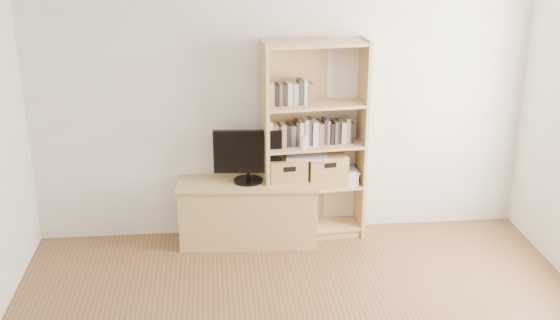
{
  "coord_description": "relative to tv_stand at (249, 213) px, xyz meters",
  "views": [
    {
      "loc": [
        -0.62,
        -3.57,
        2.91
      ],
      "look_at": [
        -0.08,
        1.9,
        0.92
      ],
      "focal_mm": 45.0,
      "sensor_mm": 36.0,
      "label": 1
    }
  ],
  "objects": [
    {
      "name": "baby_monitor",
      "position": [
        0.51,
        -0.04,
        0.67
      ],
      "size": [
        0.05,
        0.03,
        0.1
      ],
      "primitive_type": "cube",
      "rotation": [
        0.0,
        0.0,
        -0.01
      ],
      "color": "white",
      "rests_on": "bookshelf"
    },
    {
      "name": "magazine_stack",
      "position": [
        0.92,
        0.09,
        0.28
      ],
      "size": [
        0.17,
        0.24,
        0.11
      ],
      "primitive_type": "cube",
      "rotation": [
        0.0,
        0.0,
        0.03
      ],
      "color": "beige",
      "rests_on": "bookshelf"
    },
    {
      "name": "basket_left",
      "position": [
        0.36,
        0.04,
        0.37
      ],
      "size": [
        0.35,
        0.29,
        0.28
      ],
      "primitive_type": "cube",
      "rotation": [
        0.0,
        0.0,
        0.05
      ],
      "color": "olive",
      "rests_on": "bookshelf"
    },
    {
      "name": "tv_stand",
      "position": [
        0.0,
        0.0,
        0.0
      ],
      "size": [
        1.26,
        0.55,
        0.56
      ],
      "primitive_type": "cube",
      "rotation": [
        0.0,
        0.0,
        -0.07
      ],
      "color": "tan",
      "rests_on": "floor"
    },
    {
      "name": "books_row_mid",
      "position": [
        0.6,
        0.09,
        0.72
      ],
      "size": [
        0.78,
        0.24,
        0.21
      ],
      "primitive_type": "cube",
      "rotation": [
        0.0,
        0.0,
        0.12
      ],
      "color": "beige",
      "rests_on": "bookshelf"
    },
    {
      "name": "television",
      "position": [
        0.0,
        0.0,
        0.54
      ],
      "size": [
        0.61,
        0.09,
        0.48
      ],
      "primitive_type": "cube",
      "rotation": [
        0.0,
        0.0,
        -0.08
      ],
      "color": "black",
      "rests_on": "tv_stand"
    },
    {
      "name": "books_row_upper",
      "position": [
        0.39,
        0.07,
        1.1
      ],
      "size": [
        0.39,
        0.19,
        0.2
      ],
      "primitive_type": "cube",
      "rotation": [
        0.0,
        0.0,
        0.13
      ],
      "color": "beige",
      "rests_on": "bookshelf"
    },
    {
      "name": "basket_right",
      "position": [
        0.71,
        0.07,
        0.38
      ],
      "size": [
        0.39,
        0.33,
        0.29
      ],
      "primitive_type": "cube",
      "rotation": [
        0.0,
        0.0,
        0.13
      ],
      "color": "olive",
      "rests_on": "bookshelf"
    },
    {
      "name": "bookshelf",
      "position": [
        0.6,
        0.07,
        0.64
      ],
      "size": [
        0.94,
        0.4,
        1.84
      ],
      "primitive_type": "cube",
      "rotation": [
        0.0,
        0.0,
        0.08
      ],
      "color": "tan",
      "rests_on": "floor"
    },
    {
      "name": "laptop",
      "position": [
        0.53,
        0.04,
        0.52
      ],
      "size": [
        0.39,
        0.29,
        0.03
      ],
      "primitive_type": "cube",
      "rotation": [
        0.0,
        0.0,
        -0.11
      ],
      "color": "silver",
      "rests_on": "basket_left"
    },
    {
      "name": "back_wall",
      "position": [
        0.33,
        0.23,
        1.02
      ],
      "size": [
        4.5,
        0.02,
        2.6
      ],
      "primitive_type": "cube",
      "color": "beige",
      "rests_on": "floor"
    }
  ]
}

